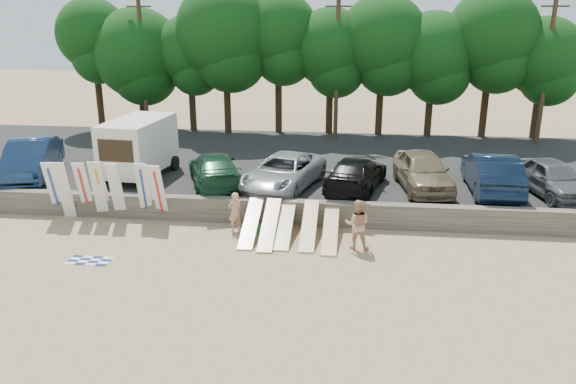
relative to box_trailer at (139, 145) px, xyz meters
name	(u,v)px	position (x,y,z in m)	size (l,w,h in m)	color
ground	(263,253)	(6.94, -6.56, -2.25)	(120.00, 120.00, 0.00)	tan
seawall	(274,211)	(6.94, -3.56, -1.75)	(44.00, 0.50, 1.00)	#6B6356
parking_lot	(294,166)	(6.94, 3.94, -1.90)	(44.00, 14.50, 0.70)	#282828
treeline	(304,43)	(6.79, 10.94, 4.12)	(32.72, 6.52, 9.39)	#382616
utility_poles	(337,61)	(8.94, 9.44, 3.18)	(25.80, 0.26, 9.00)	#473321
box_trailer	(139,145)	(0.00, 0.00, 0.00)	(2.80, 4.53, 2.76)	silver
car_0	(31,159)	(-5.09, -0.69, -0.65)	(1.91, 5.47, 1.80)	#142747
car_1	(214,169)	(3.82, -0.88, -0.82)	(2.05, 5.05, 1.47)	#163E28
car_2	(283,172)	(7.00, -1.04, -0.80)	(2.49, 5.39, 1.50)	#95969A
car_3	(356,174)	(10.20, -0.83, -0.83)	(2.03, 4.98, 1.45)	black
car_4	(423,171)	(13.14, -0.42, -0.71)	(1.98, 4.91, 1.67)	#7A6A4D
car_5	(492,173)	(16.06, -0.54, -0.68)	(1.84, 5.28, 1.74)	black
car_6	(553,178)	(18.58, -0.72, -0.78)	(1.81, 4.50, 1.53)	#525658
surfboard_upright_0	(54,189)	(-2.20, -3.98, -1.00)	(0.50, 0.06, 2.60)	white
surfboard_upright_1	(65,190)	(-1.67, -4.13, -0.98)	(0.50, 0.06, 2.60)	white
surfboard_upright_2	(84,190)	(-0.91, -3.95, -1.00)	(0.50, 0.06, 2.60)	white
surfboard_upright_3	(99,190)	(-0.26, -4.00, -0.97)	(0.50, 0.06, 2.60)	white
surfboard_upright_4	(101,190)	(-0.19, -3.92, -0.99)	(0.50, 0.06, 2.60)	white
surfboard_upright_5	(117,191)	(0.51, -4.01, -0.98)	(0.50, 0.06, 2.60)	white
surfboard_upright_6	(144,192)	(1.64, -3.94, -0.98)	(0.50, 0.06, 2.60)	white
surfboard_upright_7	(159,193)	(2.29, -4.01, -0.99)	(0.50, 0.06, 2.60)	white
surfboard_upright_8	(154,192)	(2.05, -3.92, -1.00)	(0.50, 0.06, 2.60)	white
surfboard_low_0	(251,223)	(6.24, -5.05, -1.70)	(0.56, 3.00, 0.07)	beige
surfboard_low_1	(269,224)	(6.98, -5.22, -1.67)	(0.56, 3.00, 0.07)	beige
surfboard_low_2	(285,224)	(7.55, -4.97, -1.74)	(0.56, 3.00, 0.07)	beige
surfboard_low_3	(309,225)	(8.48, -5.04, -1.71)	(0.56, 3.00, 0.07)	beige
surfboard_low_4	(330,230)	(9.29, -5.20, -1.82)	(0.56, 3.00, 0.07)	beige
beachgoer_a	(235,212)	(5.53, -4.60, -1.45)	(0.58, 0.38, 1.59)	tan
beachgoer_b	(357,224)	(10.27, -5.74, -1.32)	(0.91, 0.71, 1.87)	tan
cooler	(261,229)	(6.55, -4.70, -2.09)	(0.38, 0.30, 0.32)	#279051
gear_bag	(282,226)	(7.33, -4.16, -2.14)	(0.30, 0.25, 0.22)	orange
beach_towel	(89,261)	(1.03, -7.92, -2.24)	(1.50, 1.50, 0.00)	white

